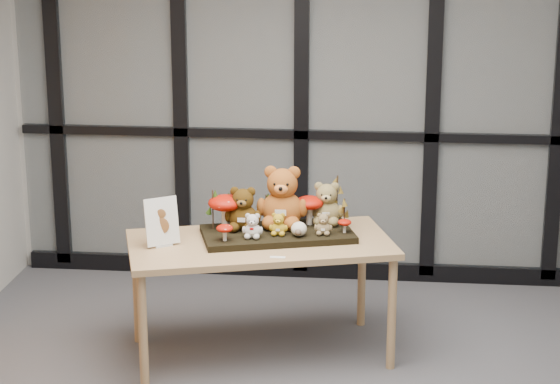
# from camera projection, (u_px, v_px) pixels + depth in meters

# --- Properties ---
(room_shell) EXTENTS (5.00, 5.00, 5.00)m
(room_shell) POSITION_uv_depth(u_px,v_px,m) (357.00, 113.00, 4.48)
(room_shell) COLOR #B7B4AD
(room_shell) RESTS_ON floor
(glass_partition) EXTENTS (4.90, 0.06, 2.78)m
(glass_partition) POSITION_uv_depth(u_px,v_px,m) (367.00, 83.00, 6.92)
(glass_partition) COLOR #2D383F
(glass_partition) RESTS_ON floor
(display_table) EXTENTS (1.66, 1.15, 0.71)m
(display_table) POSITION_uv_depth(u_px,v_px,m) (260.00, 252.00, 5.86)
(display_table) COLOR tan
(display_table) RESTS_ON floor
(diorama_tray) EXTENTS (0.95, 0.66, 0.04)m
(diorama_tray) POSITION_uv_depth(u_px,v_px,m) (278.00, 234.00, 5.92)
(diorama_tray) COLOR black
(diorama_tray) RESTS_ON display_table
(bear_pooh_yellow) EXTENTS (0.37, 0.35, 0.40)m
(bear_pooh_yellow) POSITION_uv_depth(u_px,v_px,m) (282.00, 193.00, 5.96)
(bear_pooh_yellow) COLOR #A3531C
(bear_pooh_yellow) RESTS_ON diorama_tray
(bear_brown_medium) EXTENTS (0.26, 0.25, 0.28)m
(bear_brown_medium) POSITION_uv_depth(u_px,v_px,m) (243.00, 206.00, 5.91)
(bear_brown_medium) COLOR #402909
(bear_brown_medium) RESTS_ON diorama_tray
(bear_tan_back) EXTENTS (0.26, 0.25, 0.28)m
(bear_tan_back) POSITION_uv_depth(u_px,v_px,m) (327.00, 201.00, 6.02)
(bear_tan_back) COLOR olive
(bear_tan_back) RESTS_ON diorama_tray
(bear_small_yellow) EXTENTS (0.13, 0.13, 0.14)m
(bear_small_yellow) POSITION_uv_depth(u_px,v_px,m) (278.00, 223.00, 5.83)
(bear_small_yellow) COLOR gold
(bear_small_yellow) RESTS_ON diorama_tray
(bear_white_bow) EXTENTS (0.15, 0.14, 0.16)m
(bear_white_bow) POSITION_uv_depth(u_px,v_px,m) (253.00, 224.00, 5.77)
(bear_white_bow) COLOR silver
(bear_white_bow) RESTS_ON diorama_tray
(bear_beige_small) EXTENTS (0.13, 0.12, 0.14)m
(bear_beige_small) POSITION_uv_depth(u_px,v_px,m) (323.00, 223.00, 5.83)
(bear_beige_small) COLOR olive
(bear_beige_small) RESTS_ON diorama_tray
(plush_cream_hedgehog) EXTENTS (0.09, 0.08, 0.09)m
(plush_cream_hedgehog) POSITION_uv_depth(u_px,v_px,m) (299.00, 228.00, 5.81)
(plush_cream_hedgehog) COLOR silver
(plush_cream_hedgehog) RESTS_ON diorama_tray
(mushroom_back_left) EXTENTS (0.20, 0.20, 0.22)m
(mushroom_back_left) POSITION_uv_depth(u_px,v_px,m) (225.00, 210.00, 5.93)
(mushroom_back_left) COLOR #A71105
(mushroom_back_left) RESTS_ON diorama_tray
(mushroom_back_right) EXTENTS (0.17, 0.17, 0.19)m
(mushroom_back_right) POSITION_uv_depth(u_px,v_px,m) (309.00, 209.00, 6.02)
(mushroom_back_right) COLOR #A71105
(mushroom_back_right) RESTS_ON diorama_tray
(mushroom_front_left) EXTENTS (0.09, 0.09, 0.10)m
(mushroom_front_left) POSITION_uv_depth(u_px,v_px,m) (225.00, 232.00, 5.72)
(mushroom_front_left) COLOR #A71105
(mushroom_front_left) RESTS_ON diorama_tray
(mushroom_front_right) EXTENTS (0.08, 0.08, 0.09)m
(mushroom_front_right) POSITION_uv_depth(u_px,v_px,m) (345.00, 225.00, 5.87)
(mushroom_front_right) COLOR #A71105
(mushroom_front_right) RESTS_ON diorama_tray
(sprig_green_far_left) EXTENTS (0.05, 0.05, 0.24)m
(sprig_green_far_left) POSITION_uv_depth(u_px,v_px,m) (213.00, 210.00, 5.92)
(sprig_green_far_left) COLOR #1B350C
(sprig_green_far_left) RESTS_ON diorama_tray
(sprig_green_mid_left) EXTENTS (0.05, 0.05, 0.21)m
(sprig_green_mid_left) POSITION_uv_depth(u_px,v_px,m) (231.00, 209.00, 5.99)
(sprig_green_mid_left) COLOR #1B350C
(sprig_green_mid_left) RESTS_ON diorama_tray
(sprig_dry_far_right) EXTENTS (0.05, 0.05, 0.29)m
(sprig_dry_far_right) POSITION_uv_depth(u_px,v_px,m) (337.00, 199.00, 6.03)
(sprig_dry_far_right) COLOR brown
(sprig_dry_far_right) RESTS_ON diorama_tray
(sprig_dry_mid_right) EXTENTS (0.05, 0.05, 0.18)m
(sprig_dry_mid_right) POSITION_uv_depth(u_px,v_px,m) (344.00, 213.00, 5.94)
(sprig_dry_mid_right) COLOR brown
(sprig_dry_mid_right) RESTS_ON diorama_tray
(sprig_green_centre) EXTENTS (0.05, 0.05, 0.18)m
(sprig_green_centre) POSITION_uv_depth(u_px,v_px,m) (266.00, 209.00, 6.04)
(sprig_green_centre) COLOR #1B350C
(sprig_green_centre) RESTS_ON diorama_tray
(sign_holder) EXTENTS (0.19, 0.15, 0.28)m
(sign_holder) POSITION_uv_depth(u_px,v_px,m) (162.00, 224.00, 5.73)
(sign_holder) COLOR silver
(sign_holder) RESTS_ON display_table
(label_card) EXTENTS (0.08, 0.03, 0.00)m
(label_card) POSITION_uv_depth(u_px,v_px,m) (278.00, 257.00, 5.57)
(label_card) COLOR white
(label_card) RESTS_ON display_table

